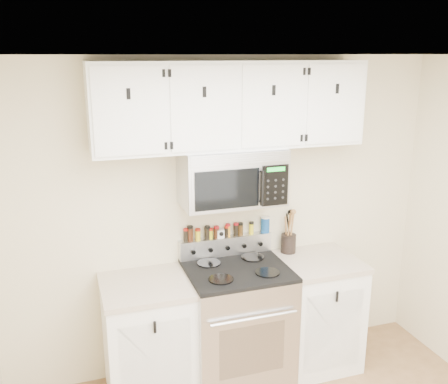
{
  "coord_description": "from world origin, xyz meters",
  "views": [
    {
      "loc": [
        -1.18,
        -1.82,
        2.51
      ],
      "look_at": [
        -0.1,
        1.45,
        1.55
      ],
      "focal_mm": 40.0,
      "sensor_mm": 36.0,
      "label": 1
    }
  ],
  "objects_px": {
    "range": "(237,323)",
    "utensil_crock": "(288,242)",
    "salt_canister": "(265,225)",
    "microwave": "(232,177)"
  },
  "relations": [
    {
      "from": "utensil_crock",
      "to": "salt_canister",
      "type": "height_order",
      "value": "utensil_crock"
    },
    {
      "from": "microwave",
      "to": "utensil_crock",
      "type": "xyz_separation_m",
      "value": [
        0.53,
        0.11,
        -0.62
      ]
    },
    {
      "from": "utensil_crock",
      "to": "range",
      "type": "bearing_deg",
      "value": -156.33
    },
    {
      "from": "range",
      "to": "microwave",
      "type": "xyz_separation_m",
      "value": [
        0.0,
        0.13,
        1.14
      ]
    },
    {
      "from": "range",
      "to": "utensil_crock",
      "type": "bearing_deg",
      "value": 23.67
    },
    {
      "from": "microwave",
      "to": "utensil_crock",
      "type": "height_order",
      "value": "microwave"
    },
    {
      "from": "range",
      "to": "utensil_crock",
      "type": "relative_size",
      "value": 3.06
    },
    {
      "from": "range",
      "to": "salt_canister",
      "type": "distance_m",
      "value": 0.81
    },
    {
      "from": "range",
      "to": "microwave",
      "type": "bearing_deg",
      "value": 89.77
    },
    {
      "from": "microwave",
      "to": "utensil_crock",
      "type": "distance_m",
      "value": 0.82
    }
  ]
}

